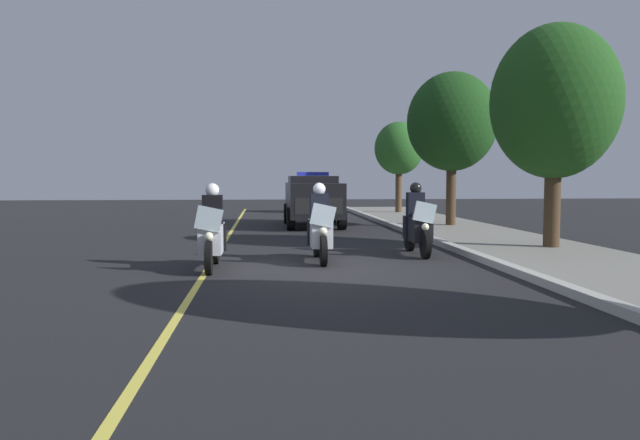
{
  "coord_description": "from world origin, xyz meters",
  "views": [
    {
      "loc": [
        11.82,
        -1.2,
        1.82
      ],
      "look_at": [
        -1.41,
        0.0,
        0.9
      ],
      "focal_mm": 34.01,
      "sensor_mm": 36.0,
      "label": 1
    }
  ],
  "objects_px": {
    "tree_mid_block": "(555,103)",
    "tree_behind_suv": "(399,149)",
    "police_motorcycle_lead_right": "(320,230)",
    "police_suv": "(313,198)",
    "tree_far_back": "(452,122)",
    "police_motorcycle_trailing": "(417,225)",
    "police_motorcycle_lead_left": "(212,234)"
  },
  "relations": [
    {
      "from": "police_suv",
      "to": "tree_mid_block",
      "type": "distance_m",
      "value": 10.13
    },
    {
      "from": "tree_mid_block",
      "to": "tree_behind_suv",
      "type": "height_order",
      "value": "tree_mid_block"
    },
    {
      "from": "police_motorcycle_lead_left",
      "to": "police_motorcycle_lead_right",
      "type": "distance_m",
      "value": 2.43
    },
    {
      "from": "tree_far_back",
      "to": "police_suv",
      "type": "bearing_deg",
      "value": -100.93
    },
    {
      "from": "tree_behind_suv",
      "to": "police_suv",
      "type": "bearing_deg",
      "value": -33.45
    },
    {
      "from": "police_motorcycle_trailing",
      "to": "police_motorcycle_lead_right",
      "type": "bearing_deg",
      "value": -68.61
    },
    {
      "from": "tree_mid_block",
      "to": "tree_far_back",
      "type": "distance_m",
      "value": 7.23
    },
    {
      "from": "tree_far_back",
      "to": "police_motorcycle_trailing",
      "type": "bearing_deg",
      "value": -22.74
    },
    {
      "from": "police_motorcycle_lead_right",
      "to": "tree_far_back",
      "type": "relative_size",
      "value": 0.38
    },
    {
      "from": "police_suv",
      "to": "police_motorcycle_lead_right",
      "type": "bearing_deg",
      "value": -3.6
    },
    {
      "from": "tree_far_back",
      "to": "tree_behind_suv",
      "type": "xyz_separation_m",
      "value": [
        -8.48,
        -0.07,
        -0.55
      ]
    },
    {
      "from": "police_motorcycle_trailing",
      "to": "tree_behind_suv",
      "type": "bearing_deg",
      "value": 168.95
    },
    {
      "from": "police_motorcycle_lead_left",
      "to": "police_motorcycle_trailing",
      "type": "height_order",
      "value": "same"
    },
    {
      "from": "tree_far_back",
      "to": "tree_behind_suv",
      "type": "height_order",
      "value": "tree_far_back"
    },
    {
      "from": "police_suv",
      "to": "tree_far_back",
      "type": "height_order",
      "value": "tree_far_back"
    },
    {
      "from": "police_motorcycle_lead_left",
      "to": "tree_mid_block",
      "type": "bearing_deg",
      "value": 105.8
    },
    {
      "from": "police_motorcycle_lead_right",
      "to": "police_motorcycle_trailing",
      "type": "xyz_separation_m",
      "value": [
        -0.94,
        2.4,
        0.0
      ]
    },
    {
      "from": "tree_behind_suv",
      "to": "police_motorcycle_lead_right",
      "type": "bearing_deg",
      "value": -18.0
    },
    {
      "from": "tree_mid_block",
      "to": "tree_far_back",
      "type": "xyz_separation_m",
      "value": [
        -7.22,
        -0.34,
        0.17
      ]
    },
    {
      "from": "police_motorcycle_trailing",
      "to": "tree_far_back",
      "type": "height_order",
      "value": "tree_far_back"
    },
    {
      "from": "police_motorcycle_lead_left",
      "to": "tree_behind_suv",
      "type": "xyz_separation_m",
      "value": [
        -18.02,
        7.82,
        2.61
      ]
    },
    {
      "from": "police_motorcycle_trailing",
      "to": "tree_behind_suv",
      "type": "distance_m",
      "value": 16.68
    },
    {
      "from": "police_motorcycle_lead_right",
      "to": "police_motorcycle_trailing",
      "type": "distance_m",
      "value": 2.58
    },
    {
      "from": "tree_mid_block",
      "to": "tree_far_back",
      "type": "height_order",
      "value": "tree_far_back"
    },
    {
      "from": "police_motorcycle_lead_right",
      "to": "police_suv",
      "type": "distance_m",
      "value": 9.64
    },
    {
      "from": "police_motorcycle_lead_right",
      "to": "tree_far_back",
      "type": "distance_m",
      "value": 10.78
    },
    {
      "from": "police_motorcycle_trailing",
      "to": "police_suv",
      "type": "relative_size",
      "value": 0.44
    },
    {
      "from": "police_motorcycle_lead_left",
      "to": "tree_mid_block",
      "type": "distance_m",
      "value": 9.05
    },
    {
      "from": "police_motorcycle_lead_left",
      "to": "police_motorcycle_trailing",
      "type": "distance_m",
      "value": 5.01
    },
    {
      "from": "tree_far_back",
      "to": "police_motorcycle_lead_right",
      "type": "bearing_deg",
      "value": -33.1
    },
    {
      "from": "police_motorcycle_lead_right",
      "to": "tree_behind_suv",
      "type": "height_order",
      "value": "tree_behind_suv"
    },
    {
      "from": "police_motorcycle_trailing",
      "to": "tree_mid_block",
      "type": "distance_m",
      "value": 4.67
    }
  ]
}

